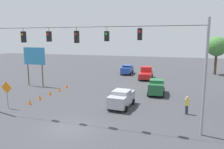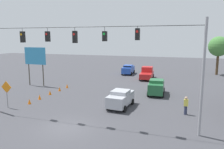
% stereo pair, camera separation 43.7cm
% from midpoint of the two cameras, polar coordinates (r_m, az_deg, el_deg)
% --- Properties ---
extents(ground_plane, '(140.00, 140.00, 0.00)m').
position_cam_midpoint_polar(ground_plane, '(18.62, -11.13, -13.57)').
color(ground_plane, '#3D3D42').
extents(overhead_signal_span, '(20.52, 0.38, 8.69)m').
position_cam_midpoint_polar(overhead_signal_span, '(18.91, -9.07, 4.82)').
color(overhead_signal_span, '#939399').
rests_on(overhead_signal_span, ground_plane).
extents(pickup_truck_red_oncoming_deep, '(2.42, 5.44, 2.12)m').
position_cam_midpoint_polar(pickup_truck_red_oncoming_deep, '(39.35, 9.41, 0.28)').
color(pickup_truck_red_oncoming_deep, red).
rests_on(pickup_truck_red_oncoming_deep, ground_plane).
extents(sedan_green_oncoming_far, '(2.19, 4.18, 1.96)m').
position_cam_midpoint_polar(sedan_green_oncoming_far, '(28.80, 11.94, -3.13)').
color(sedan_green_oncoming_far, '#236038').
rests_on(sedan_green_oncoming_far, ground_plane).
extents(sedan_blue_withflow_deep, '(2.17, 4.44, 1.82)m').
position_cam_midpoint_polar(sedan_blue_withflow_deep, '(44.07, 4.54, 1.34)').
color(sedan_blue_withflow_deep, '#234CB2').
rests_on(sedan_blue_withflow_deep, ground_plane).
extents(sedan_silver_crossing_near, '(2.26, 4.22, 1.82)m').
position_cam_midpoint_polar(sedan_silver_crossing_near, '(23.17, 2.80, -6.23)').
color(sedan_silver_crossing_near, '#A8AAB2').
rests_on(sedan_silver_crossing_near, ground_plane).
extents(traffic_cone_nearest, '(0.36, 0.36, 0.59)m').
position_cam_midpoint_polar(traffic_cone_nearest, '(25.92, -20.33, -6.62)').
color(traffic_cone_nearest, orange).
rests_on(traffic_cone_nearest, ground_plane).
extents(traffic_cone_second, '(0.36, 0.36, 0.59)m').
position_cam_midpoint_polar(traffic_cone_second, '(27.42, -17.96, -5.61)').
color(traffic_cone_second, orange).
rests_on(traffic_cone_second, ground_plane).
extents(traffic_cone_third, '(0.36, 0.36, 0.59)m').
position_cam_midpoint_polar(traffic_cone_third, '(29.25, -15.49, -4.54)').
color(traffic_cone_third, orange).
rests_on(traffic_cone_third, ground_plane).
extents(traffic_cone_fourth, '(0.36, 0.36, 0.59)m').
position_cam_midpoint_polar(traffic_cone_fourth, '(30.94, -13.15, -3.67)').
color(traffic_cone_fourth, orange).
rests_on(traffic_cone_fourth, ground_plane).
extents(traffic_cone_fifth, '(0.36, 0.36, 0.59)m').
position_cam_midpoint_polar(traffic_cone_fifth, '(32.56, -11.29, -2.95)').
color(traffic_cone_fifth, orange).
rests_on(traffic_cone_fifth, ground_plane).
extents(roadside_billboard, '(3.62, 0.16, 5.83)m').
position_cam_midpoint_polar(roadside_billboard, '(34.86, -19.08, 3.98)').
color(roadside_billboard, '#4C473D').
rests_on(roadside_billboard, ground_plane).
extents(work_zone_sign, '(1.27, 0.06, 2.84)m').
position_cam_midpoint_polar(work_zone_sign, '(25.12, -25.40, -3.48)').
color(work_zone_sign, slate).
rests_on(work_zone_sign, ground_plane).
extents(pedestrian, '(0.40, 0.28, 1.76)m').
position_cam_midpoint_polar(pedestrian, '(22.19, 19.27, -7.65)').
color(pedestrian, '#2D334C').
rests_on(pedestrian, ground_plane).
extents(tree_horizon_left, '(3.87, 3.87, 7.53)m').
position_cam_midpoint_polar(tree_horizon_left, '(47.61, 26.34, 6.53)').
color(tree_horizon_left, '#4C3823').
rests_on(tree_horizon_left, ground_plane).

